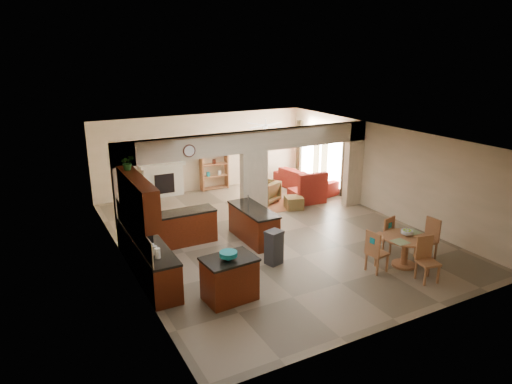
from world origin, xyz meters
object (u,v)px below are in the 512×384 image
kitchen_island (230,279)px  armchair (265,192)px  sofa (305,180)px  dining_table (405,247)px

kitchen_island → armchair: (3.74, 5.21, -0.09)m
sofa → armchair: 2.13m
dining_table → armchair: 5.82m
dining_table → sofa: dining_table is taller
kitchen_island → dining_table: (4.35, -0.58, 0.03)m
dining_table → sofa: bearing=77.4°
armchair → kitchen_island: bearing=28.6°
sofa → armchair: armchair is taller
kitchen_island → sofa: size_ratio=0.44×
kitchen_island → dining_table: kitchen_island is taller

